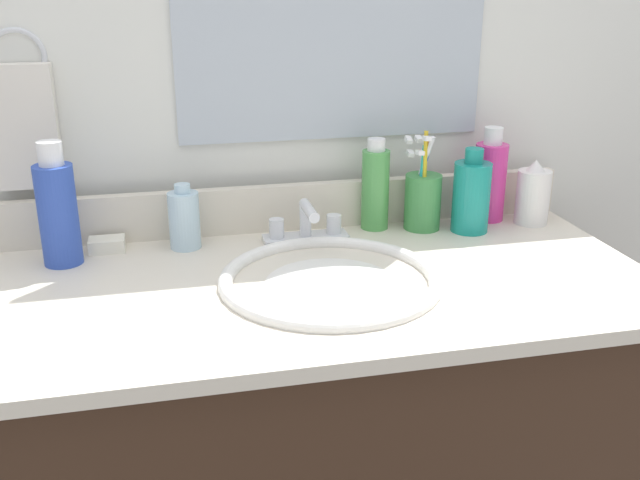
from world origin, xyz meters
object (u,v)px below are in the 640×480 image
at_px(bottle_soap_pink, 490,179).
at_px(soap_bar, 107,245).
at_px(faucet, 306,228).
at_px(bottle_lotion_white, 533,195).
at_px(hand_towel, 25,127).
at_px(bottle_mouthwash_teal, 471,195).
at_px(cup_green, 422,199).
at_px(bottle_shampoo_blue, 58,210).
at_px(bottle_gel_clear, 184,219).
at_px(bottle_toner_green, 375,187).

height_order(bottle_soap_pink, soap_bar, bottle_soap_pink).
height_order(faucet, bottle_lotion_white, bottle_lotion_white).
xyz_separation_m(hand_towel, bottle_mouthwash_teal, (0.81, -0.11, -0.15)).
xyz_separation_m(hand_towel, faucet, (0.49, -0.11, -0.19)).
bearing_deg(hand_towel, cup_green, -6.05).
xyz_separation_m(bottle_lotion_white, bottle_shampoo_blue, (-0.90, -0.02, 0.04)).
bearing_deg(cup_green, bottle_gel_clear, -179.34).
relative_size(faucet, bottle_shampoo_blue, 0.74).
height_order(bottle_mouthwash_teal, soap_bar, bottle_mouthwash_teal).
relative_size(faucet, cup_green, 0.81).
xyz_separation_m(bottle_shampoo_blue, bottle_toner_green, (0.58, 0.06, -0.01)).
bearing_deg(bottle_toner_green, faucet, -160.97).
relative_size(faucet, bottle_mouthwash_teal, 0.97).
relative_size(bottle_shampoo_blue, bottle_toner_green, 1.20).
xyz_separation_m(hand_towel, cup_green, (0.72, -0.08, -0.16)).
xyz_separation_m(bottle_lotion_white, bottle_gel_clear, (-0.69, 0.01, -0.00)).
xyz_separation_m(bottle_shampoo_blue, cup_green, (0.67, 0.04, -0.04)).
bearing_deg(bottle_toner_green, hand_towel, 175.18).
relative_size(faucet, soap_bar, 2.50).
distance_m(bottle_mouthwash_teal, bottle_toner_green, 0.19).
bearing_deg(bottle_shampoo_blue, hand_towel, 114.52).
bearing_deg(bottle_toner_green, bottle_shampoo_blue, -174.19).
relative_size(hand_towel, cup_green, 1.12).
relative_size(bottle_lotion_white, bottle_mouthwash_teal, 0.80).
xyz_separation_m(bottle_toner_green, bottle_soap_pink, (0.24, 0.00, 0.00)).
bearing_deg(bottle_toner_green, bottle_soap_pink, 0.15).
xyz_separation_m(bottle_mouthwash_teal, cup_green, (-0.09, 0.03, -0.01)).
bearing_deg(bottle_toner_green, soap_bar, -178.35).
xyz_separation_m(hand_towel, bottle_lotion_white, (0.95, -0.10, -0.16)).
height_order(bottle_lotion_white, cup_green, cup_green).
bearing_deg(bottle_shampoo_blue, bottle_lotion_white, 1.09).
xyz_separation_m(bottle_lotion_white, bottle_mouthwash_teal, (-0.14, -0.02, 0.01)).
bearing_deg(faucet, hand_towel, 167.79).
xyz_separation_m(bottle_toner_green, cup_green, (0.09, -0.02, -0.02)).
relative_size(hand_towel, bottle_lotion_white, 1.68).
xyz_separation_m(hand_towel, bottle_toner_green, (0.63, -0.05, -0.14)).
bearing_deg(bottle_soap_pink, bottle_mouthwash_teal, -138.04).
distance_m(bottle_gel_clear, soap_bar, 0.15).
bearing_deg(bottle_gel_clear, bottle_shampoo_blue, -171.75).
height_order(bottle_lotion_white, bottle_mouthwash_teal, bottle_mouthwash_teal).
bearing_deg(bottle_lotion_white, faucet, -178.86).
xyz_separation_m(bottle_shampoo_blue, bottle_soap_pink, (0.83, 0.06, -0.01)).
relative_size(bottle_lotion_white, bottle_gel_clear, 1.08).
bearing_deg(bottle_shampoo_blue, bottle_mouthwash_teal, 0.08).
bearing_deg(bottle_soap_pink, bottle_shampoo_blue, -175.84).
xyz_separation_m(bottle_mouthwash_teal, soap_bar, (-0.69, 0.04, -0.06)).
height_order(hand_towel, soap_bar, hand_towel).
bearing_deg(bottle_shampoo_blue, faucet, 1.04).
bearing_deg(bottle_gel_clear, bottle_toner_green, 4.41).
xyz_separation_m(faucet, bottle_soap_pink, (0.39, 0.05, 0.06)).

